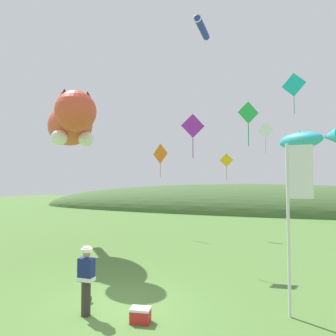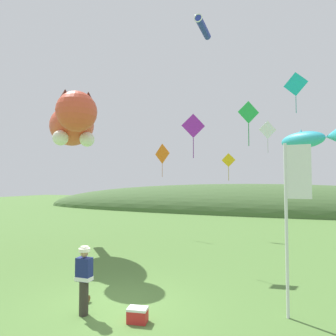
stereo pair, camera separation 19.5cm
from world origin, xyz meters
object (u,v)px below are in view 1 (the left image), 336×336
kite_giant_cat (71,124)px  kite_diamond_teal (294,85)px  festival_banner_pole (294,202)px  kite_tube_streamer (202,28)px  kite_diamond_violet (193,126)px  kite_diamond_white (265,130)px  festival_attendant (86,278)px  kite_diamond_gold (226,161)px  kite_spool (88,299)px  picnic_cooler (140,315)px  kite_diamond_green (248,113)px  kite_fish_windsock (307,139)px  kite_diamond_orange (160,154)px

kite_giant_cat → kite_diamond_teal: size_ratio=2.77×
festival_banner_pole → kite_tube_streamer: (-4.03, 6.40, 8.59)m
kite_giant_cat → kite_diamond_violet: size_ratio=3.04×
kite_tube_streamer → kite_diamond_white: (2.85, 4.99, -4.75)m
festival_attendant → kite_diamond_gold: kite_diamond_gold is taller
kite_spool → picnic_cooler: bearing=-16.1°
kite_spool → festival_banner_pole: bearing=10.9°
festival_banner_pole → kite_diamond_green: bearing=111.7°
kite_tube_streamer → kite_diamond_gold: (0.36, 5.04, -6.61)m
festival_banner_pole → festival_attendant: bearing=-160.8°
kite_fish_windsock → kite_tube_streamer: bearing=-158.9°
kite_fish_windsock → kite_diamond_white: size_ratio=1.53×
kite_diamond_teal → kite_diamond_violet: size_ratio=1.10×
kite_diamond_violet → picnic_cooler: bearing=-86.9°
picnic_cooler → kite_giant_cat: 10.48m
kite_giant_cat → kite_diamond_gold: size_ratio=3.30×
festival_attendant → kite_diamond_teal: kite_diamond_teal is taller
kite_giant_cat → kite_tube_streamer: size_ratio=2.91×
kite_tube_streamer → kite_diamond_green: kite_tube_streamer is taller
kite_diamond_orange → kite_tube_streamer: bearing=-44.8°
picnic_cooler → kite_giant_cat: size_ratio=0.09×
kite_diamond_orange → kite_diamond_white: bearing=9.2°
festival_attendant → kite_fish_windsock: (6.09, 10.11, 4.72)m
kite_spool → kite_diamond_white: 14.81m
kite_fish_windsock → kite_diamond_gold: bearing=146.2°
festival_banner_pole → kite_fish_windsock: kite_fish_windsock is taller
festival_attendant → kite_giant_cat: (-5.00, 5.53, 5.44)m
festival_attendant → picnic_cooler: festival_attendant is taller
kite_diamond_white → kite_diamond_gold: bearing=178.9°
kite_diamond_white → kite_diamond_gold: kite_diamond_white is taller
kite_spool → festival_banner_pole: (5.56, 1.07, 2.84)m
picnic_cooler → kite_diamond_white: (2.44, 13.02, 6.61)m
kite_fish_windsock → kite_diamond_teal: kite_diamond_teal is taller
picnic_cooler → kite_diamond_gold: kite_diamond_gold is taller
picnic_cooler → kite_tube_streamer: kite_tube_streamer is taller
festival_attendant → kite_diamond_violet: kite_diamond_violet is taller
kite_diamond_teal → kite_diamond_violet: 6.53m
kite_fish_windsock → kite_diamond_gold: kite_fish_windsock is taller
kite_tube_streamer → kite_diamond_gold: size_ratio=1.13×
kite_giant_cat → kite_tube_streamer: 8.41m
kite_fish_windsock → kite_giant_cat: bearing=-157.6°
kite_diamond_violet → festival_attendant: bearing=-101.1°
kite_spool → kite_diamond_green: (4.07, 4.81, 6.13)m
picnic_cooler → kite_fish_windsock: size_ratio=0.17×
kite_giant_cat → kite_diamond_teal: 11.71m
festival_attendant → kite_diamond_orange: bearing=103.2°
kite_diamond_green → kite_diamond_teal: bearing=67.8°
picnic_cooler → kite_diamond_gold: bearing=90.2°
kite_spool → picnic_cooler: (1.94, -0.56, 0.08)m
kite_tube_streamer → kite_fish_windsock: bearing=21.1°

